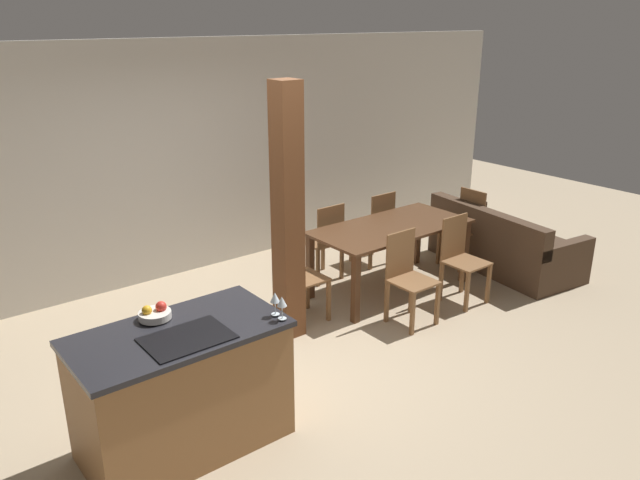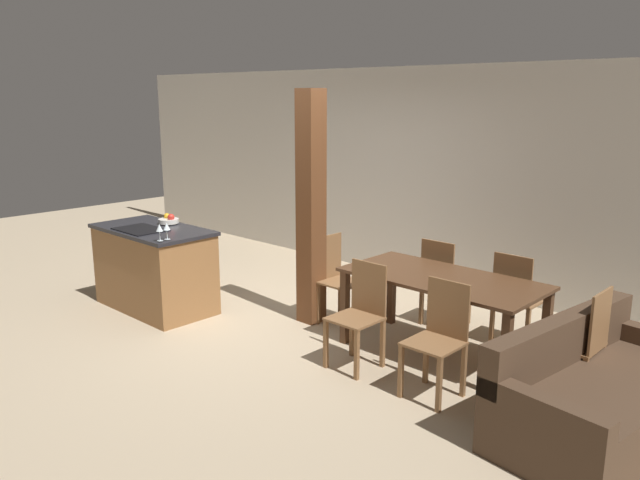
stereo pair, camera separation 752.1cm
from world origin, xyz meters
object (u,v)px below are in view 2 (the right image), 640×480
object	(u,v)px
dining_chair_head_end	(337,278)
dining_chair_foot_end	(582,342)
kitchen_island	(155,268)
fruit_bowl	(169,220)
wine_glass_near	(159,228)
dining_chair_near_right	(439,337)
dining_chair_far_left	(443,281)
wine_glass_middle	(167,227)
timber_post	(311,209)
dining_table	(442,288)
couch	(600,397)
dining_chair_far_right	(516,298)
dining_chair_near_left	(360,313)

from	to	relation	value
dining_chair_head_end	dining_chair_foot_end	world-z (taller)	same
dining_chair_foot_end	kitchen_island	bearing A→B (deg)	-76.23
fruit_bowl	dining_chair_head_end	bearing A→B (deg)	24.07
wine_glass_near	dining_chair_near_right	distance (m)	2.96
dining_chair_near_right	dining_chair_foot_end	size ratio (longest dim) A/B	1.00
dining_chair_far_left	wine_glass_middle	bearing A→B (deg)	44.21
wine_glass_near	dining_chair_near_right	world-z (taller)	wine_glass_near
dining_chair_foot_end	wine_glass_middle	bearing A→B (deg)	-70.73
kitchen_island	timber_post	bearing A→B (deg)	30.03
dining_chair_near_right	dining_chair_far_left	xyz separation A→B (m)	(-0.81, 1.32, 0.00)
dining_chair_head_end	dining_chair_near_right	bearing A→B (deg)	-111.55
dining_chair_near_right	timber_post	xyz separation A→B (m)	(-1.90, 0.51, 0.72)
kitchen_island	dining_chair_head_end	xyz separation A→B (m)	(1.78, 1.06, 0.02)
dining_table	couch	world-z (taller)	couch
dining_chair_foot_end	dining_table	bearing A→B (deg)	-90.00
dining_table	dining_chair_far_left	distance (m)	0.79
wine_glass_near	dining_chair_foot_end	bearing A→B (deg)	20.43
wine_glass_near	dining_chair_near_right	bearing A→B (deg)	14.14
fruit_bowl	timber_post	bearing A→B (deg)	22.27
fruit_bowl	dining_chair_far_right	distance (m)	3.83
wine_glass_middle	dining_chair_near_right	size ratio (longest dim) A/B	0.18
fruit_bowl	wine_glass_near	distance (m)	0.89
wine_glass_middle	timber_post	xyz separation A→B (m)	(0.92, 1.13, 0.15)
dining_chair_foot_end	wine_glass_near	bearing A→B (deg)	-69.57
kitchen_island	fruit_bowl	size ratio (longest dim) A/B	6.37
dining_chair_near_left	dining_chair_head_end	bearing A→B (deg)	142.66
fruit_bowl	dining_chair_near_right	size ratio (longest dim) A/B	0.24
wine_glass_near	wine_glass_middle	bearing A→B (deg)	90.00
dining_chair_far_left	dining_chair_foot_end	world-z (taller)	same
wine_glass_near	dining_chair_foot_end	xyz separation A→B (m)	(3.68, 1.37, -0.57)
fruit_bowl	dining_table	size ratio (longest dim) A/B	0.13
dining_chair_far_left	timber_post	bearing A→B (deg)	37.03
wine_glass_middle	timber_post	bearing A→B (deg)	50.93
dining_table	timber_post	bearing A→B (deg)	-173.99
fruit_bowl	timber_post	distance (m)	1.75
timber_post	dining_chair_foot_end	bearing A→B (deg)	3.25
dining_chair_near_right	dining_chair_far_left	size ratio (longest dim) A/B	1.00
kitchen_island	dining_chair_foot_end	size ratio (longest dim) A/B	1.55
dining_chair_foot_end	dining_chair_head_end	bearing A→B (deg)	-90.00
kitchen_island	dining_chair_far_right	world-z (taller)	kitchen_island
dining_chair_near_left	dining_chair_far_right	distance (m)	1.55
dining_chair_far_right	couch	world-z (taller)	dining_chair_far_right
kitchen_island	fruit_bowl	world-z (taller)	fruit_bowl
wine_glass_near	couch	size ratio (longest dim) A/B	0.09
dining_table	dining_chair_foot_end	size ratio (longest dim) A/B	1.94
fruit_bowl	dining_chair_near_left	xyz separation A→B (m)	(2.69, 0.15, -0.48)
wine_glass_near	couch	distance (m)	4.17
dining_chair_far_right	dining_chair_head_end	size ratio (longest dim) A/B	1.00
wine_glass_near	dining_chair_head_end	world-z (taller)	wine_glass_near
dining_chair_far_right	dining_chair_near_left	bearing A→B (deg)	58.60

